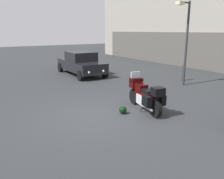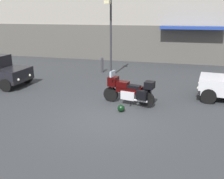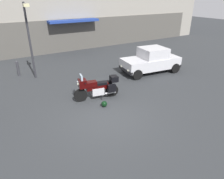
{
  "view_description": "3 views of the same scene",
  "coord_description": "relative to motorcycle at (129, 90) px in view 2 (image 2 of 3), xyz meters",
  "views": [
    {
      "loc": [
        6.76,
        -3.75,
        2.94
      ],
      "look_at": [
        0.4,
        0.29,
        1.0
      ],
      "focal_mm": 36.95,
      "sensor_mm": 36.0,
      "label": 1
    },
    {
      "loc": [
        2.34,
        -8.07,
        3.67
      ],
      "look_at": [
        -0.03,
        0.69,
        0.91
      ],
      "focal_mm": 40.24,
      "sensor_mm": 36.0,
      "label": 2
    },
    {
      "loc": [
        -3.67,
        -6.45,
        4.74
      ],
      "look_at": [
        0.37,
        0.24,
        1.09
      ],
      "focal_mm": 32.69,
      "sensor_mm": 36.0,
      "label": 3
    }
  ],
  "objects": [
    {
      "name": "motorcycle",
      "position": [
        0.0,
        0.0,
        0.0
      ],
      "size": [
        2.25,
        0.96,
        1.36
      ],
      "rotation": [
        0.0,
        0.0,
        2.95
      ],
      "color": "black",
      "rests_on": "ground"
    },
    {
      "name": "bollard_curbside",
      "position": [
        -2.87,
        5.43,
        -0.1
      ],
      "size": [
        0.16,
        0.16,
        0.99
      ],
      "color": "#333338",
      "rests_on": "ground"
    },
    {
      "name": "streetlamp_curbside",
      "position": [
        -2.03,
        4.37,
        2.08
      ],
      "size": [
        0.28,
        0.94,
        4.4
      ],
      "color": "#2D2D33",
      "rests_on": "ground"
    },
    {
      "name": "ground_plane",
      "position": [
        -0.43,
        -1.73,
        -0.62
      ],
      "size": [
        80.0,
        80.0,
        0.0
      ],
      "primitive_type": "plane",
      "color": "#2D3033"
    },
    {
      "name": "helmet",
      "position": [
        -0.13,
        -0.9,
        -0.48
      ],
      "size": [
        0.28,
        0.28,
        0.28
      ],
      "primitive_type": "sphere",
      "color": "black",
      "rests_on": "ground"
    }
  ]
}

